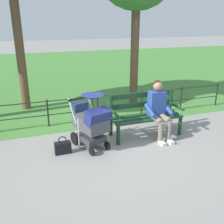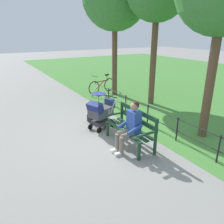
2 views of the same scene
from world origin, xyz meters
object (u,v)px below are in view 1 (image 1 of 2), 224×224
Objects in this scene: park_bench at (145,113)px; person_on_bench at (159,108)px; stroller at (91,121)px; handbag at (63,147)px.

park_bench is 1.26× the size of person_on_bench.
handbag is (0.61, 0.06, -0.47)m from stroller.
park_bench is at bearing -169.20° from stroller.
park_bench is at bearing -170.83° from handbag.
stroller is 0.77m from handbag.
handbag is at bearing 9.17° from park_bench.
park_bench reaches higher than handbag.
stroller is 3.11× the size of handbag.
stroller is at bearing 10.80° from park_bench.
person_on_bench is at bearing -179.03° from stroller.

